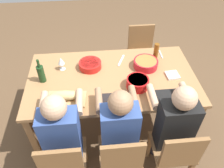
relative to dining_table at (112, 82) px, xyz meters
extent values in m
plane|color=brown|center=(0.00, 0.00, -0.67)|extent=(8.00, 8.00, 0.00)
cube|color=#9E7044|center=(0.00, 0.00, 0.05)|extent=(1.92, 1.07, 0.04)
cube|color=#9E7044|center=(-0.90, -0.47, -0.32)|extent=(0.07, 0.07, 0.70)
cube|color=#9E7044|center=(0.90, -0.47, -0.32)|extent=(0.07, 0.07, 0.70)
cube|color=#9E7044|center=(-0.90, 0.47, -0.32)|extent=(0.07, 0.07, 0.70)
cube|color=#9E7044|center=(0.90, 0.47, -0.32)|extent=(0.07, 0.07, 0.70)
cube|color=olive|center=(-0.53, -0.77, -0.23)|extent=(0.40, 0.40, 0.03)
cube|color=olive|center=(-0.53, -0.96, -0.02)|extent=(0.38, 0.04, 0.40)
cube|color=olive|center=(-0.70, -0.60, -0.45)|extent=(0.04, 0.04, 0.42)
cube|color=olive|center=(-0.36, -0.60, -0.45)|extent=(0.04, 0.04, 0.42)
cylinder|color=#2D2D38|center=(-0.61, -0.55, -0.44)|extent=(0.11, 0.11, 0.45)
cylinder|color=#2D2D38|center=(-0.45, -0.55, -0.44)|extent=(0.11, 0.11, 0.45)
cube|color=#334C8C|center=(-0.53, -0.71, 0.06)|extent=(0.34, 0.20, 0.55)
cylinder|color=tan|center=(-0.70, -0.44, 0.18)|extent=(0.07, 0.30, 0.07)
cylinder|color=tan|center=(-0.36, -0.44, 0.18)|extent=(0.07, 0.30, 0.07)
sphere|color=tan|center=(-0.53, -0.71, 0.43)|extent=(0.21, 0.21, 0.21)
cube|color=olive|center=(0.53, 0.77, -0.23)|extent=(0.40, 0.40, 0.03)
cube|color=olive|center=(0.53, 0.96, -0.02)|extent=(0.38, 0.04, 0.40)
cube|color=olive|center=(0.70, 0.60, -0.45)|extent=(0.04, 0.04, 0.42)
cube|color=olive|center=(0.36, 0.60, -0.45)|extent=(0.04, 0.04, 0.42)
cube|color=olive|center=(0.70, 0.94, -0.45)|extent=(0.04, 0.04, 0.42)
cube|color=olive|center=(0.36, 0.94, -0.45)|extent=(0.04, 0.04, 0.42)
cube|color=olive|center=(0.53, -0.77, -0.23)|extent=(0.40, 0.40, 0.03)
cube|color=olive|center=(0.53, -0.96, -0.02)|extent=(0.38, 0.04, 0.40)
cube|color=olive|center=(0.36, -0.60, -0.45)|extent=(0.04, 0.04, 0.42)
cube|color=olive|center=(0.70, -0.60, -0.45)|extent=(0.04, 0.04, 0.42)
cylinder|color=#2D2D38|center=(0.45, -0.55, -0.44)|extent=(0.11, 0.11, 0.45)
cylinder|color=#2D2D38|center=(0.61, -0.55, -0.44)|extent=(0.11, 0.11, 0.45)
cube|color=black|center=(0.53, -0.71, 0.06)|extent=(0.34, 0.20, 0.55)
cylinder|color=tan|center=(0.36, -0.44, 0.18)|extent=(0.07, 0.30, 0.07)
cylinder|color=tan|center=(0.70, -0.44, 0.18)|extent=(0.07, 0.30, 0.07)
sphere|color=tan|center=(0.53, -0.71, 0.43)|extent=(0.21, 0.21, 0.21)
cube|color=olive|center=(0.00, -0.77, -0.23)|extent=(0.40, 0.40, 0.03)
cube|color=olive|center=(0.00, -0.96, -0.02)|extent=(0.38, 0.04, 0.40)
cube|color=olive|center=(-0.17, -0.60, -0.45)|extent=(0.04, 0.04, 0.42)
cube|color=olive|center=(0.17, -0.60, -0.45)|extent=(0.04, 0.04, 0.42)
cylinder|color=#2D2D38|center=(-0.08, -0.55, -0.44)|extent=(0.11, 0.11, 0.45)
cylinder|color=#2D2D38|center=(0.08, -0.55, -0.44)|extent=(0.11, 0.11, 0.45)
cube|color=#334C8C|center=(0.00, -0.71, 0.06)|extent=(0.34, 0.20, 0.55)
cylinder|color=#9E7251|center=(-0.17, -0.44, 0.18)|extent=(0.07, 0.30, 0.07)
cylinder|color=#9E7251|center=(0.17, -0.44, 0.18)|extent=(0.07, 0.30, 0.07)
sphere|color=#9E7251|center=(0.00, -0.71, 0.43)|extent=(0.21, 0.21, 0.21)
cylinder|color=red|center=(-0.24, 0.20, 0.11)|extent=(0.27, 0.27, 0.08)
cylinder|color=#2D7028|center=(-0.24, 0.20, 0.14)|extent=(0.23, 0.23, 0.03)
cylinder|color=red|center=(0.26, -0.18, 0.13)|extent=(0.24, 0.24, 0.11)
cylinder|color=beige|center=(0.26, -0.18, 0.16)|extent=(0.21, 0.21, 0.04)
cylinder|color=#B21923|center=(0.42, 0.15, 0.12)|extent=(0.29, 0.29, 0.09)
cylinder|color=orange|center=(0.42, 0.15, 0.15)|extent=(0.25, 0.25, 0.03)
cube|color=tan|center=(-0.50, -0.31, 0.08)|extent=(0.42, 0.26, 0.02)
ellipsoid|color=tan|center=(-0.50, -0.31, 0.14)|extent=(0.33, 0.14, 0.09)
cylinder|color=#193819|center=(-0.78, 0.01, 0.17)|extent=(0.08, 0.08, 0.20)
cylinder|color=#193819|center=(-0.78, 0.01, 0.32)|extent=(0.03, 0.03, 0.09)
cylinder|color=brown|center=(0.57, 0.29, 0.18)|extent=(0.06, 0.06, 0.22)
cylinder|color=silver|center=(-0.57, 0.20, 0.08)|extent=(0.07, 0.07, 0.01)
cylinder|color=silver|center=(-0.57, 0.20, 0.12)|extent=(0.01, 0.01, 0.07)
cone|color=silver|center=(-0.57, 0.20, 0.20)|extent=(0.08, 0.08, 0.08)
cube|color=silver|center=(0.67, 0.37, 0.08)|extent=(0.02, 0.17, 0.01)
cube|color=black|center=(0.53, -0.37, 0.08)|extent=(0.32, 0.23, 0.01)
cube|color=black|center=(0.00, -0.37, 0.08)|extent=(0.32, 0.23, 0.01)
cube|color=silver|center=(0.14, 0.30, 0.08)|extent=(0.11, 0.22, 0.01)
cube|color=white|center=(0.69, -0.05, 0.08)|extent=(0.15, 0.15, 0.02)
camera|label=1|loc=(-0.18, -1.88, 1.75)|focal=35.43mm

